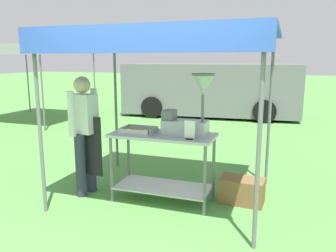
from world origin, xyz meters
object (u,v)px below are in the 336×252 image
at_px(supply_crate, 242,190).
at_px(neighbour_tent, 30,48).
at_px(vendor, 84,130).
at_px(donut_cart, 163,154).
at_px(menu_sign, 190,132).
at_px(stall_canopy, 165,39).
at_px(van_grey, 211,89).
at_px(donut_fryer, 190,111).
at_px(donut_tray, 138,131).

xyz_separation_m(supply_crate, neighbour_tent, (-6.77, 4.06, 1.99)).
height_order(vendor, supply_crate, vendor).
height_order(donut_cart, menu_sign, menu_sign).
distance_m(menu_sign, vendor, 1.48).
relative_size(donut_cart, neighbour_tent, 0.46).
bearing_deg(supply_crate, vendor, -168.96).
height_order(stall_canopy, van_grey, stall_canopy).
relative_size(menu_sign, vendor, 0.14).
bearing_deg(donut_fryer, supply_crate, 18.15).
height_order(donut_cart, donut_fryer, donut_fryer).
height_order(stall_canopy, donut_cart, stall_canopy).
height_order(donut_fryer, vendor, donut_fryer).
distance_m(donut_tray, vendor, 0.75).
xyz_separation_m(donut_cart, donut_tray, (-0.33, -0.04, 0.29)).
height_order(donut_fryer, supply_crate, donut_fryer).
height_order(donut_fryer, van_grey, van_grey).
bearing_deg(neighbour_tent, menu_sign, -36.16).
height_order(vendor, van_grey, van_grey).
bearing_deg(donut_tray, stall_canopy, 23.08).
distance_m(vendor, supply_crate, 2.23).
height_order(van_grey, neighbour_tent, neighbour_tent).
distance_m(vendor, neighbour_tent, 6.60).
relative_size(supply_crate, neighbour_tent, 0.20).
distance_m(stall_canopy, neighbour_tent, 7.17).
bearing_deg(donut_tray, menu_sign, -11.01).
bearing_deg(donut_tray, van_grey, 94.64).
relative_size(stall_canopy, menu_sign, 11.99).
bearing_deg(donut_cart, donut_tray, -172.86).
xyz_separation_m(stall_canopy, menu_sign, (0.41, -0.28, -1.09)).
distance_m(stall_canopy, supply_crate, 2.16).
xyz_separation_m(donut_tray, vendor, (-0.74, -0.08, -0.02)).
relative_size(stall_canopy, vendor, 1.67).
relative_size(stall_canopy, donut_fryer, 3.51).
relative_size(donut_cart, vendor, 0.82).
xyz_separation_m(donut_cart, menu_sign, (0.41, -0.18, 0.36)).
distance_m(donut_cart, donut_fryer, 0.66).
bearing_deg(vendor, supply_crate, 11.04).
bearing_deg(stall_canopy, donut_cart, -90.00).
bearing_deg(neighbour_tent, van_grey, 28.76).
relative_size(donut_cart, supply_crate, 2.30).
bearing_deg(supply_crate, stall_canopy, -169.77).
relative_size(donut_fryer, vendor, 0.47).
bearing_deg(supply_crate, van_grey, 105.64).
xyz_separation_m(donut_fryer, menu_sign, (0.06, -0.25, -0.21)).
height_order(donut_cart, donut_tray, donut_tray).
distance_m(menu_sign, neighbour_tent, 7.75).
bearing_deg(stall_canopy, neighbour_tent, 143.75).
xyz_separation_m(menu_sign, neighbour_tent, (-6.19, 4.52, 1.16)).
bearing_deg(vendor, donut_tray, 6.41).
xyz_separation_m(vendor, supply_crate, (2.06, 0.40, -0.74)).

